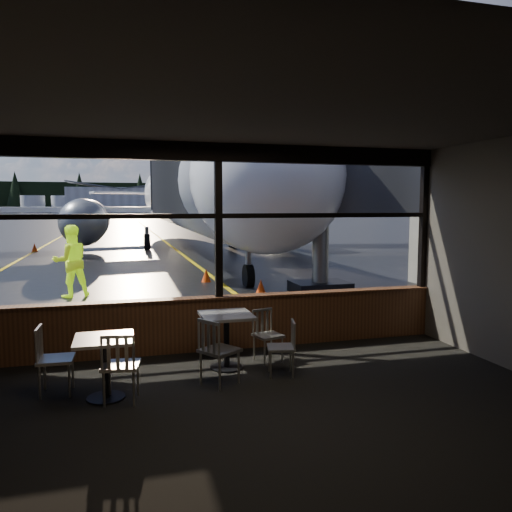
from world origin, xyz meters
name	(u,v)px	position (x,y,z in m)	size (l,w,h in m)	color
ground_plane	(124,216)	(0.00, 120.00, 0.00)	(520.00, 520.00, 0.00)	black
carpet_floor	(271,421)	(0.00, -3.00, 0.01)	(8.00, 6.00, 0.01)	black
ceiling	(272,110)	(0.00, -3.00, 3.50)	(8.00, 6.00, 0.04)	#38332D
wall_back	(438,341)	(0.00, -6.00, 1.75)	(8.00, 0.04, 3.50)	#474139
window_sill	(219,324)	(0.00, 0.00, 0.45)	(8.00, 0.28, 0.90)	#4B2916
window_header	(218,152)	(0.00, 0.00, 3.35)	(8.00, 0.18, 0.30)	black
mullion_centre	(218,222)	(0.00, 0.00, 2.20)	(0.12, 0.12, 2.60)	black
mullion_right	(424,220)	(3.95, 0.00, 2.20)	(0.12, 0.12, 2.60)	black
window_transom	(218,216)	(0.00, 0.00, 2.30)	(8.00, 0.10, 0.08)	black
airliner	(192,142)	(2.42, 19.39, 5.94)	(32.38, 38.86, 11.87)	white
jet_bridge	(302,203)	(3.60, 5.50, 2.54)	(9.53, 11.64, 5.08)	#29292C
cafe_table_near	(227,341)	(-0.09, -1.01, 0.42)	(0.77, 0.77, 0.85)	#9A938D
cafe_table_mid	(105,369)	(-1.84, -1.78, 0.40)	(0.73, 0.73, 0.81)	#A09993
chair_near_e	(281,348)	(0.60, -1.54, 0.41)	(0.45, 0.45, 0.82)	#B3AEA1
chair_near_w	(220,351)	(-0.33, -1.67, 0.48)	(0.52, 0.52, 0.95)	#ADA89C
chair_near_n	(268,336)	(0.61, -0.87, 0.42)	(0.46, 0.46, 0.83)	#B6B1A5
chair_mid_s	(121,366)	(-1.64, -1.93, 0.46)	(0.51, 0.51, 0.93)	#ABA69A
chair_mid_w	(56,360)	(-2.46, -1.44, 0.46)	(0.50, 0.50, 0.92)	#B0AA9F
ground_crew	(71,261)	(-2.88, 5.99, 0.98)	(0.95, 0.74, 1.95)	#BFF219
cone_nose	(206,275)	(1.10, 7.64, 0.21)	(0.31, 0.31, 0.43)	orange
cone_wing	(35,247)	(-5.97, 20.72, 0.23)	(0.32, 0.32, 0.45)	#E95507
hangar_mid	(121,199)	(0.00, 185.00, 5.00)	(38.00, 15.00, 10.00)	silver
hangar_right	(280,197)	(60.00, 178.00, 6.00)	(50.00, 20.00, 12.00)	silver
fuel_tank_a	(33,204)	(-30.00, 182.00, 3.00)	(8.00, 8.00, 6.00)	silver
fuel_tank_b	(63,204)	(-20.00, 182.00, 3.00)	(8.00, 8.00, 6.00)	silver
fuel_tank_c	(93,204)	(-10.00, 182.00, 3.00)	(8.00, 8.00, 6.00)	silver
treeline	(121,197)	(0.00, 210.00, 6.00)	(360.00, 3.00, 12.00)	black
cone_extra	(261,289)	(2.01, 4.39, 0.26)	(0.37, 0.37, 0.51)	#FF5108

